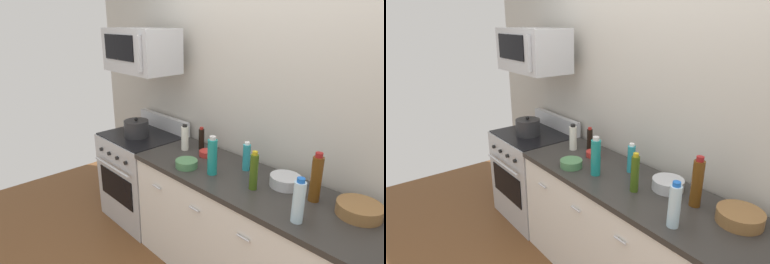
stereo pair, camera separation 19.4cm
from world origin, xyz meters
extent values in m
cube|color=#B7B2A8|center=(0.00, 0.41, 1.35)|extent=(5.05, 0.10, 2.70)
cube|color=silver|center=(0.00, 0.00, 0.44)|extent=(1.93, 0.62, 0.88)
cube|color=#2D2B28|center=(0.00, 0.00, 0.90)|extent=(1.96, 0.65, 0.04)
cylinder|color=silver|center=(-0.68, -0.32, 0.72)|extent=(0.10, 0.02, 0.02)
cylinder|color=silver|center=(-0.23, -0.32, 0.72)|extent=(0.10, 0.02, 0.02)
cylinder|color=silver|center=(0.23, -0.32, 0.72)|extent=(0.10, 0.02, 0.02)
cube|color=#B7BABF|center=(-1.36, 0.00, 0.46)|extent=(0.76, 0.64, 0.91)
cube|color=black|center=(-1.36, -0.32, 0.45)|extent=(0.58, 0.01, 0.30)
cylinder|color=#B7BABF|center=(-1.36, -0.35, 0.68)|extent=(0.61, 0.02, 0.02)
cube|color=#B7BABF|center=(-1.36, 0.29, 0.99)|extent=(0.76, 0.06, 0.16)
cube|color=black|center=(-1.36, 0.00, 0.92)|extent=(0.73, 0.61, 0.01)
cylinder|color=black|center=(-1.58, -0.33, 0.79)|extent=(0.04, 0.02, 0.04)
cylinder|color=black|center=(-1.43, -0.33, 0.79)|extent=(0.04, 0.02, 0.04)
cylinder|color=black|center=(-1.28, -0.33, 0.79)|extent=(0.04, 0.02, 0.04)
cylinder|color=black|center=(-1.13, -0.33, 0.79)|extent=(0.04, 0.02, 0.04)
cube|color=#B7BABF|center=(-1.36, 0.05, 1.75)|extent=(0.74, 0.40, 0.40)
cube|color=black|center=(-1.42, -0.15, 1.78)|extent=(0.48, 0.01, 0.22)
cube|color=#B7BABF|center=(-1.06, -0.17, 1.75)|extent=(0.02, 0.04, 0.30)
cylinder|color=#197F7A|center=(-0.26, -0.10, 1.06)|extent=(0.07, 0.07, 0.27)
cylinder|color=beige|center=(-0.26, -0.10, 1.21)|extent=(0.05, 0.05, 0.03)
cylinder|color=silver|center=(-0.77, 0.07, 1.03)|extent=(0.07, 0.07, 0.21)
cylinder|color=black|center=(-0.77, 0.07, 1.14)|extent=(0.04, 0.04, 0.02)
cylinder|color=silver|center=(0.50, -0.19, 1.04)|extent=(0.07, 0.07, 0.25)
cylinder|color=blue|center=(0.50, -0.19, 1.18)|extent=(0.04, 0.04, 0.02)
cylinder|color=#385114|center=(0.09, -0.07, 1.05)|extent=(0.06, 0.06, 0.25)
cylinder|color=#B29919|center=(0.09, -0.07, 1.18)|extent=(0.04, 0.04, 0.03)
cylinder|color=teal|center=(-0.13, 0.14, 1.02)|extent=(0.06, 0.06, 0.21)
cylinder|color=white|center=(-0.13, 0.14, 1.14)|extent=(0.04, 0.04, 0.02)
cylinder|color=#59330F|center=(0.45, 0.10, 1.07)|extent=(0.07, 0.07, 0.30)
cylinder|color=maroon|center=(0.45, 0.10, 1.23)|extent=(0.05, 0.05, 0.03)
cylinder|color=black|center=(-0.68, 0.19, 1.01)|extent=(0.05, 0.05, 0.19)
cylinder|color=maroon|center=(-0.68, 0.19, 1.12)|extent=(0.03, 0.03, 0.02)
cylinder|color=#B72D28|center=(-0.53, 0.11, 0.94)|extent=(0.13, 0.13, 0.05)
torus|color=#B72D28|center=(-0.53, 0.11, 0.96)|extent=(0.13, 0.13, 0.01)
cylinder|color=#B72D28|center=(-0.53, 0.11, 0.92)|extent=(0.07, 0.07, 0.01)
cylinder|color=brown|center=(0.71, 0.13, 0.96)|extent=(0.26, 0.26, 0.08)
torus|color=brown|center=(0.71, 0.13, 0.99)|extent=(0.26, 0.26, 0.01)
cylinder|color=brown|center=(0.71, 0.13, 0.93)|extent=(0.14, 0.14, 0.01)
cylinder|color=#B2B5BA|center=(0.22, 0.13, 0.96)|extent=(0.21, 0.21, 0.08)
torus|color=#B2B5BA|center=(0.22, 0.13, 0.99)|extent=(0.21, 0.21, 0.01)
cylinder|color=#B2B5BA|center=(0.22, 0.13, 0.93)|extent=(0.12, 0.12, 0.01)
cylinder|color=#477A4C|center=(-0.48, -0.17, 0.95)|extent=(0.18, 0.18, 0.06)
torus|color=#477A4C|center=(-0.48, -0.17, 0.97)|extent=(0.18, 0.18, 0.01)
cylinder|color=#477A4C|center=(-0.48, -0.17, 0.92)|extent=(0.10, 0.10, 0.01)
cylinder|color=#262628|center=(-1.36, -0.05, 1.00)|extent=(0.24, 0.24, 0.16)
sphere|color=black|center=(-1.36, -0.05, 1.10)|extent=(0.04, 0.04, 0.04)
camera|label=1|loc=(1.29, -1.73, 2.01)|focal=30.72mm
camera|label=2|loc=(1.41, -1.58, 2.01)|focal=30.72mm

